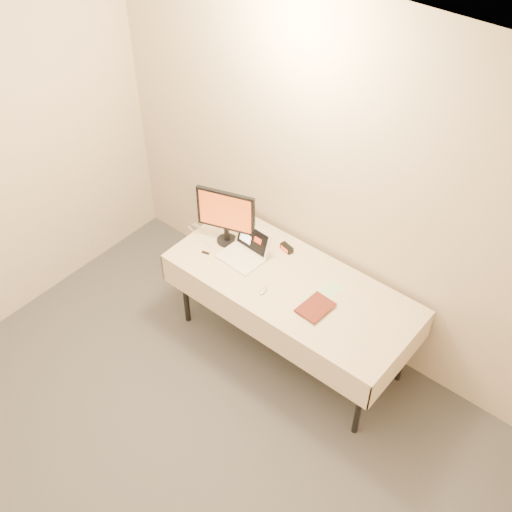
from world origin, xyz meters
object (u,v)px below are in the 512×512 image
Objects in this scene: laptop at (245,250)px; book at (306,290)px; table at (291,288)px; monitor at (226,213)px.

book reaches higher than laptop.
book is (0.19, -0.10, 0.19)m from table.
monitor is at bearing 174.34° from laptop.
laptop reaches higher than table.
laptop is 0.64m from book.
monitor is 0.87m from book.
table is at bearing 157.07° from book.
table is 0.28m from book.
book reaches higher than table.
book is at bearing -27.94° from monitor.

